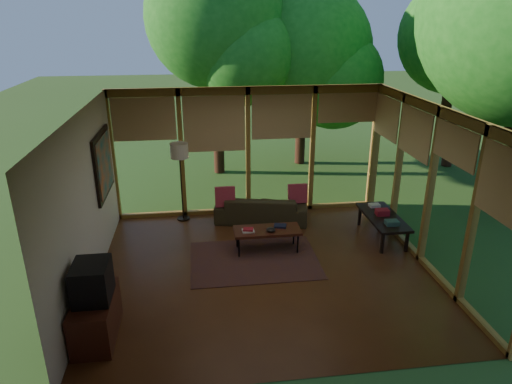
{
  "coord_description": "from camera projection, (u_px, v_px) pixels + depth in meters",
  "views": [
    {
      "loc": [
        -1.02,
        -6.62,
        4.02
      ],
      "look_at": [
        -0.07,
        0.7,
        1.15
      ],
      "focal_mm": 32.0,
      "sensor_mm": 36.0,
      "label": 1
    }
  ],
  "objects": [
    {
      "name": "ct_bowl",
      "position": [
        271.0,
        230.0,
        8.09
      ],
      "size": [
        0.16,
        0.16,
        0.07
      ],
      "primitive_type": "ellipsoid",
      "color": "black",
      "rests_on": "coffee_table"
    },
    {
      "name": "television",
      "position": [
        92.0,
        281.0,
        5.81
      ],
      "size": [
        0.45,
        0.55,
        0.5
      ],
      "primitive_type": "cube",
      "color": "black",
      "rests_on": "media_cabinet"
    },
    {
      "name": "ct_book_lower",
      "position": [
        248.0,
        231.0,
        8.1
      ],
      "size": [
        0.22,
        0.17,
        0.03
      ],
      "primitive_type": "cube",
      "rotation": [
        0.0,
        0.0,
        0.05
      ],
      "color": "beige",
      "rests_on": "coffee_table"
    },
    {
      "name": "ct_book_side",
      "position": [
        280.0,
        226.0,
        8.29
      ],
      "size": [
        0.25,
        0.22,
        0.03
      ],
      "primitive_type": "cube",
      "rotation": [
        0.0,
        0.0,
        -0.26
      ],
      "color": "black",
      "rests_on": "coffee_table"
    },
    {
      "name": "side_console",
      "position": [
        383.0,
        218.0,
        8.68
      ],
      "size": [
        0.6,
        1.4,
        0.46
      ],
      "color": "black",
      "rests_on": "floor"
    },
    {
      "name": "floor_lamp",
      "position": [
        180.0,
        155.0,
        9.11
      ],
      "size": [
        0.36,
        0.36,
        1.65
      ],
      "color": "black",
      "rests_on": "floor"
    },
    {
      "name": "wall_left",
      "position": [
        86.0,
        205.0,
        6.87
      ],
      "size": [
        0.04,
        5.0,
        2.7
      ],
      "primitive_type": "cube",
      "color": "silver",
      "rests_on": "ground"
    },
    {
      "name": "exterior_lawn",
      "position": [
        456.0,
        138.0,
        16.06
      ],
      "size": [
        40.0,
        40.0,
        0.0
      ],
      "primitive_type": "plane",
      "color": "#2D5620",
      "rests_on": "ground"
    },
    {
      "name": "ceiling",
      "position": [
        267.0,
        111.0,
        6.72
      ],
      "size": [
        5.5,
        5.5,
        0.0
      ],
      "primitive_type": "plane",
      "rotation": [
        3.14,
        0.0,
        0.0
      ],
      "color": "silver",
      "rests_on": "ground"
    },
    {
      "name": "ct_book_upper",
      "position": [
        248.0,
        229.0,
        8.09
      ],
      "size": [
        0.2,
        0.17,
        0.03
      ],
      "primitive_type": "cube",
      "rotation": [
        0.0,
        0.0,
        -0.21
      ],
      "color": "maroon",
      "rests_on": "coffee_table"
    },
    {
      "name": "console_book_c",
      "position": [
        374.0,
        205.0,
        9.07
      ],
      "size": [
        0.21,
        0.16,
        0.06
      ],
      "primitive_type": "cube",
      "rotation": [
        0.0,
        0.0,
        0.05
      ],
      "color": "beige",
      "rests_on": "side_console"
    },
    {
      "name": "floor",
      "position": [
        265.0,
        270.0,
        7.69
      ],
      "size": [
        5.5,
        5.5,
        0.0
      ],
      "primitive_type": "plane",
      "color": "#5B3118",
      "rests_on": "ground"
    },
    {
      "name": "tree_ne",
      "position": [
        303.0,
        52.0,
        12.26
      ],
      "size": [
        3.71,
        3.71,
        4.95
      ],
      "color": "#351E13",
      "rests_on": "ground"
    },
    {
      "name": "media_cabinet",
      "position": [
        96.0,
        317.0,
        6.0
      ],
      "size": [
        0.5,
        1.0,
        0.6
      ],
      "primitive_type": "cube",
      "color": "#4B1F14",
      "rests_on": "floor"
    },
    {
      "name": "window_wall_back",
      "position": [
        248.0,
        152.0,
        9.52
      ],
      "size": [
        5.5,
        0.12,
        2.7
      ],
      "primitive_type": "cube",
      "color": "olive",
      "rests_on": "ground"
    },
    {
      "name": "tree_far",
      "position": [
        457.0,
        37.0,
        11.77
      ],
      "size": [
        2.97,
        2.97,
        5.0
      ],
      "color": "#351E13",
      "rests_on": "ground"
    },
    {
      "name": "pillow_right",
      "position": [
        298.0,
        194.0,
        9.4
      ],
      "size": [
        0.39,
        0.21,
        0.41
      ],
      "primitive_type": "cube",
      "rotation": [
        -0.21,
        0.0,
        0.0
      ],
      "color": "maroon",
      "rests_on": "sofa"
    },
    {
      "name": "console_book_b",
      "position": [
        382.0,
        212.0,
        8.69
      ],
      "size": [
        0.25,
        0.19,
        0.11
      ],
      "primitive_type": "cube",
      "rotation": [
        0.0,
        0.0,
        -0.05
      ],
      "color": "maroon",
      "rests_on": "side_console"
    },
    {
      "name": "wall_front",
      "position": [
        301.0,
        281.0,
        4.89
      ],
      "size": [
        5.5,
        0.04,
        2.7
      ],
      "primitive_type": "cube",
      "color": "silver",
      "rests_on": "ground"
    },
    {
      "name": "window_wall_right",
      "position": [
        430.0,
        188.0,
        7.54
      ],
      "size": [
        0.12,
        5.0,
        2.7
      ],
      "primitive_type": "cube",
      "color": "olive",
      "rests_on": "ground"
    },
    {
      "name": "console_book_a",
      "position": [
        392.0,
        223.0,
        8.28
      ],
      "size": [
        0.24,
        0.17,
        0.08
      ],
      "primitive_type": "cube",
      "rotation": [
        0.0,
        0.0,
        -0.01
      ],
      "color": "#31564D",
      "rests_on": "side_console"
    },
    {
      "name": "sofa",
      "position": [
        261.0,
        208.0,
        9.47
      ],
      "size": [
        2.0,
        1.12,
        0.55
      ],
      "primitive_type": "imported",
      "rotation": [
        0.0,
        0.0,
        2.93
      ],
      "color": "#37301B",
      "rests_on": "floor"
    },
    {
      "name": "tree_nw",
      "position": [
        215.0,
        18.0,
        11.15
      ],
      "size": [
        3.43,
        3.43,
        5.68
      ],
      "color": "#351E13",
      "rests_on": "ground"
    },
    {
      "name": "rug",
      "position": [
        254.0,
        260.0,
        8.0
      ],
      "size": [
        2.22,
        1.57,
        0.01
      ],
      "primitive_type": "cube",
      "color": "brown",
      "rests_on": "floor"
    },
    {
      "name": "pillow_left",
      "position": [
        225.0,
        197.0,
        9.22
      ],
      "size": [
        0.4,
        0.22,
        0.42
      ],
      "primitive_type": "cube",
      "rotation": [
        -0.21,
        0.0,
        0.0
      ],
      "color": "maroon",
      "rests_on": "sofa"
    },
    {
      "name": "wall_painting",
      "position": [
        104.0,
        164.0,
        8.1
      ],
      "size": [
        0.06,
        1.35,
        1.15
      ],
      "color": "black",
      "rests_on": "wall_left"
    },
    {
      "name": "coffee_table",
      "position": [
        267.0,
        231.0,
        8.2
      ],
      "size": [
        1.2,
        0.5,
        0.43
      ],
      "color": "#4B1F14",
      "rests_on": "floor"
    }
  ]
}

